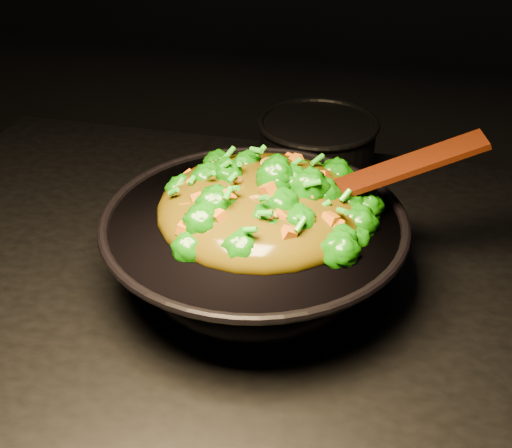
% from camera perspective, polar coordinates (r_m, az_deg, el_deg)
% --- Properties ---
extents(wok, '(0.44, 0.44, 0.11)m').
position_cam_1_polar(wok, '(0.90, -0.15, -2.56)').
color(wok, black).
rests_on(wok, stovetop).
extents(stir_fry, '(0.32, 0.32, 0.10)m').
position_cam_1_polar(stir_fry, '(0.86, 0.47, 3.86)').
color(stir_fry, '#156A07').
rests_on(stir_fry, wok).
extents(spatula, '(0.29, 0.11, 0.12)m').
position_cam_1_polar(spatula, '(0.87, 10.16, 4.03)').
color(spatula, black).
rests_on(spatula, wok).
extents(back_pot, '(0.21, 0.21, 0.12)m').
position_cam_1_polar(back_pot, '(1.17, 5.42, 6.57)').
color(back_pot, black).
rests_on(back_pot, stovetop).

